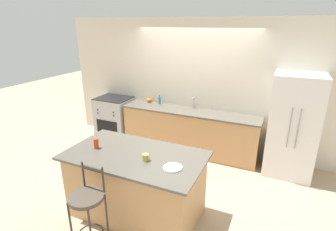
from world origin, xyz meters
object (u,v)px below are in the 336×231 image
(oven_range, at_px, (115,117))
(dinner_plate, at_px, (173,167))
(coffee_mug, at_px, (146,157))
(refrigerator, at_px, (293,126))
(bar_stool_near, at_px, (88,206))
(tumbler_cup, at_px, (96,143))
(pumpkin_decoration, at_px, (149,100))
(wine_glass, at_px, (95,132))
(soap_bottle, at_px, (160,100))

(oven_range, height_order, dinner_plate, oven_range)
(dinner_plate, bearing_deg, oven_range, 137.88)
(dinner_plate, relative_size, coffee_mug, 2.13)
(refrigerator, xyz_separation_m, oven_range, (-3.76, 0.03, -0.42))
(bar_stool_near, distance_m, coffee_mug, 0.87)
(dinner_plate, distance_m, coffee_mug, 0.39)
(dinner_plate, height_order, coffee_mug, coffee_mug)
(coffee_mug, bearing_deg, bar_stool_near, -118.99)
(coffee_mug, relative_size, tumbler_cup, 0.77)
(tumbler_cup, xyz_separation_m, pumpkin_decoration, (-0.45, 2.38, -0.06))
(coffee_mug, bearing_deg, wine_glass, 167.12)
(bar_stool_near, height_order, pumpkin_decoration, bar_stool_near)
(wine_glass, distance_m, pumpkin_decoration, 2.20)
(refrigerator, bearing_deg, oven_range, 179.55)
(wine_glass, height_order, coffee_mug, wine_glass)
(dinner_plate, bearing_deg, wine_glass, 169.71)
(wine_glass, height_order, pumpkin_decoration, wine_glass)
(refrigerator, distance_m, tumbler_cup, 3.29)
(tumbler_cup, bearing_deg, oven_range, 120.27)
(refrigerator, distance_m, bar_stool_near, 3.54)
(bar_stool_near, distance_m, wine_glass, 1.18)
(pumpkin_decoration, bearing_deg, oven_range, -164.80)
(oven_range, xyz_separation_m, soap_bottle, (1.09, 0.19, 0.50))
(bar_stool_near, xyz_separation_m, tumbler_cup, (-0.41, 0.71, 0.40))
(oven_range, xyz_separation_m, dinner_plate, (2.45, -2.21, 0.47))
(pumpkin_decoration, distance_m, soap_bottle, 0.28)
(refrigerator, relative_size, dinner_plate, 7.71)
(tumbler_cup, height_order, pumpkin_decoration, tumbler_cup)
(pumpkin_decoration, relative_size, soap_bottle, 0.62)
(dinner_plate, xyz_separation_m, wine_glass, (-1.36, 0.25, 0.12))
(pumpkin_decoration, xyz_separation_m, soap_bottle, (0.27, -0.03, 0.03))
(refrigerator, distance_m, dinner_plate, 2.55)
(pumpkin_decoration, bearing_deg, dinner_plate, -56.11)
(refrigerator, xyz_separation_m, bar_stool_near, (-2.09, -2.85, -0.29))
(wine_glass, xyz_separation_m, pumpkin_decoration, (-0.27, 2.18, -0.11))
(coffee_mug, bearing_deg, pumpkin_decoration, 117.40)
(oven_range, xyz_separation_m, wine_glass, (1.08, -1.96, 0.58))
(wine_glass, relative_size, pumpkin_decoration, 1.52)
(refrigerator, xyz_separation_m, soap_bottle, (-2.68, 0.22, 0.08))
(dinner_plate, bearing_deg, soap_bottle, 119.55)
(oven_range, height_order, soap_bottle, soap_bottle)
(oven_range, relative_size, soap_bottle, 5.12)
(tumbler_cup, bearing_deg, pumpkin_decoration, 100.72)
(coffee_mug, bearing_deg, oven_range, 133.28)
(oven_range, relative_size, pumpkin_decoration, 8.23)
(wine_glass, distance_m, tumbler_cup, 0.27)
(refrigerator, bearing_deg, dinner_plate, -121.12)
(bar_stool_near, xyz_separation_m, soap_bottle, (-0.59, 3.07, 0.37))
(bar_stool_near, xyz_separation_m, pumpkin_decoration, (-0.87, 3.10, 0.34))
(refrigerator, distance_m, soap_bottle, 2.69)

